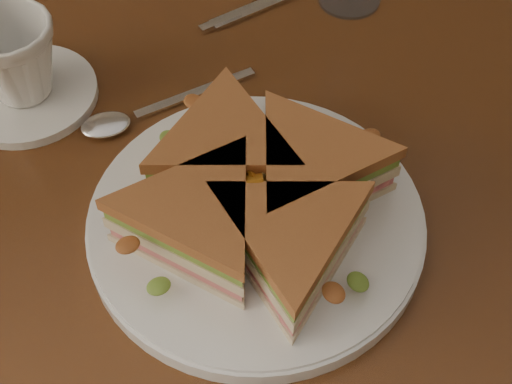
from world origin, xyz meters
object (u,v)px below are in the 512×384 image
plate (256,222)px  knife (277,0)px  saucer (27,94)px  coffee_cup (15,59)px  sandwich_wedges (256,196)px  spoon (128,118)px  table (280,212)px

plate → knife: size_ratio=1.36×
saucer → coffee_cup: coffee_cup is taller
plate → sandwich_wedges: 0.04m
plate → coffee_cup: 0.28m
knife → saucer: bearing=178.4°
coffee_cup → saucer: bearing=0.0°
sandwich_wedges → coffee_cup: coffee_cup is taller
sandwich_wedges → spoon: size_ratio=1.56×
table → knife: knife is taller
spoon → coffee_cup: size_ratio=2.07×
plate → saucer: 0.28m
table → saucer: bearing=148.2°
spoon → saucer: same height
knife → saucer: size_ratio=1.50×
table → sandwich_wedges: size_ratio=4.25×
sandwich_wedges → knife: sandwich_wedges is taller
sandwich_wedges → saucer: bearing=128.6°
table → plate: bearing=-122.2°
spoon → saucer: size_ratio=1.30×
plate → sandwich_wedges: bearing=0.0°
table → coffee_cup: (-0.22, 0.14, 0.15)m
table → saucer: (-0.22, 0.14, 0.10)m
sandwich_wedges → saucer: (-0.17, 0.22, -0.04)m
saucer → spoon: bearing=-33.3°
table → coffee_cup: coffee_cup is taller
sandwich_wedges → spoon: sandwich_wedges is taller
knife → coffee_cup: bearing=178.4°
sandwich_wedges → coffee_cup: size_ratio=3.23×
table → knife: 0.24m
table → coffee_cup: size_ratio=13.73×
spoon → knife: size_ratio=0.87×
saucer → plate: bearing=-51.4°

